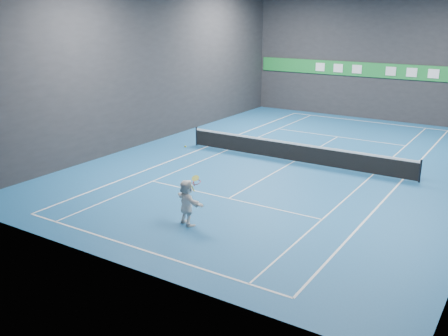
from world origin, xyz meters
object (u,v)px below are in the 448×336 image
Objects in this scene: player at (187,202)px; tennis_racket at (196,183)px; tennis_ball at (185,147)px; tennis_net at (294,151)px.

player is 2.64× the size of tennis_racket.
tennis_ball is 1.32m from tennis_racket.
player is 24.71× the size of tennis_ball.
tennis_net is (-0.14, 9.45, -0.32)m from player.
tennis_net is 9.49m from tennis_racket.
tennis_ball reaches higher than tennis_net.
tennis_racket is at bearing -86.86° from tennis_net.
tennis_racket reaches higher than tennis_net.
tennis_racket reaches higher than player.
player is at bearing -172.79° from tennis_racket.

